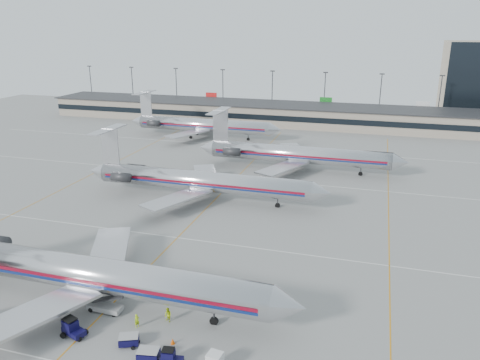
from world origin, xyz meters
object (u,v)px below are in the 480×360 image
at_px(jet_second_row, 198,181).
at_px(belt_loader, 106,306).
at_px(jet_foreground, 81,272).
at_px(tug_center, 72,328).

relative_size(jet_second_row, belt_loader, 9.88).
xyz_separation_m(jet_second_row, belt_loader, (3.20, -35.72, -2.83)).
xyz_separation_m(jet_foreground, belt_loader, (3.49, -1.20, -3.05)).
bearing_deg(tug_center, jet_second_row, 113.82).
relative_size(jet_foreground, jet_second_row, 1.06).
relative_size(jet_foreground, belt_loader, 10.52).
xyz_separation_m(jet_second_row, tug_center, (2.37, -40.46, -2.56)).
height_order(tug_center, belt_loader, belt_loader).
height_order(jet_second_row, belt_loader, jet_second_row).
bearing_deg(jet_foreground, belt_loader, -19.02).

